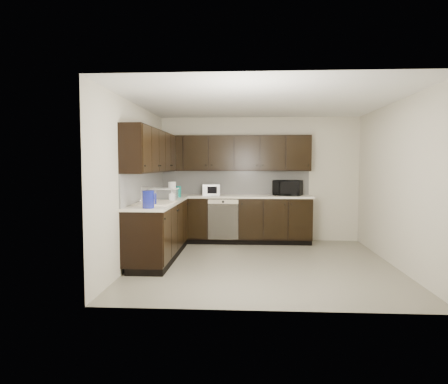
% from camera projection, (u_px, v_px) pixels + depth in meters
% --- Properties ---
extents(floor, '(4.00, 4.00, 0.00)m').
position_uv_depth(floor, '(262.00, 264.00, 6.22)').
color(floor, gray).
rests_on(floor, ground).
extents(ceiling, '(4.00, 4.00, 0.00)m').
position_uv_depth(ceiling, '(263.00, 102.00, 6.04)').
color(ceiling, white).
rests_on(ceiling, wall_back).
extents(wall_back, '(4.00, 0.02, 2.50)m').
position_uv_depth(wall_back, '(259.00, 179.00, 8.12)').
color(wall_back, beige).
rests_on(wall_back, floor).
extents(wall_left, '(0.02, 4.00, 2.50)m').
position_uv_depth(wall_left, '(135.00, 184.00, 6.25)').
color(wall_left, beige).
rests_on(wall_left, floor).
extents(wall_right, '(0.02, 4.00, 2.50)m').
position_uv_depth(wall_right, '(396.00, 184.00, 6.01)').
color(wall_right, beige).
rests_on(wall_right, floor).
extents(wall_front, '(4.00, 0.02, 2.50)m').
position_uv_depth(wall_front, '(270.00, 193.00, 4.14)').
color(wall_front, beige).
rests_on(wall_front, floor).
extents(lower_cabinets, '(3.00, 2.80, 0.90)m').
position_uv_depth(lower_cabinets, '(206.00, 226.00, 7.35)').
color(lower_cabinets, black).
rests_on(lower_cabinets, floor).
extents(countertop, '(3.03, 2.83, 0.04)m').
position_uv_depth(countertop, '(205.00, 199.00, 7.32)').
color(countertop, silver).
rests_on(countertop, lower_cabinets).
extents(backsplash, '(3.00, 2.80, 0.48)m').
position_uv_depth(backsplash, '(195.00, 184.00, 7.52)').
color(backsplash, silver).
rests_on(backsplash, countertop).
extents(upper_cabinets, '(3.00, 2.80, 0.70)m').
position_uv_depth(upper_cabinets, '(201.00, 152.00, 7.36)').
color(upper_cabinets, black).
rests_on(upper_cabinets, wall_back).
extents(dishwasher, '(0.58, 0.04, 0.78)m').
position_uv_depth(dishwasher, '(223.00, 217.00, 7.63)').
color(dishwasher, beige).
rests_on(dishwasher, lower_cabinets).
extents(sink, '(0.54, 0.82, 0.42)m').
position_uv_depth(sink, '(155.00, 207.00, 6.24)').
color(sink, beige).
rests_on(sink, countertop).
extents(microwave, '(0.62, 0.51, 0.30)m').
position_uv_depth(microwave, '(288.00, 188.00, 7.82)').
color(microwave, black).
rests_on(microwave, countertop).
extents(soap_bottle_a, '(0.11, 0.11, 0.19)m').
position_uv_depth(soap_bottle_a, '(172.00, 196.00, 6.55)').
color(soap_bottle_a, gray).
rests_on(soap_bottle_a, countertop).
extents(soap_bottle_b, '(0.10, 0.10, 0.21)m').
position_uv_depth(soap_bottle_b, '(154.00, 193.00, 6.97)').
color(soap_bottle_b, gray).
rests_on(soap_bottle_b, countertop).
extents(toaster_oven, '(0.38, 0.31, 0.21)m').
position_uv_depth(toaster_oven, '(211.00, 190.00, 7.96)').
color(toaster_oven, '#BBBBBE').
rests_on(toaster_oven, countertop).
extents(storage_bin, '(0.47, 0.36, 0.18)m').
position_uv_depth(storage_bin, '(164.00, 194.00, 7.07)').
color(storage_bin, silver).
rests_on(storage_bin, countertop).
extents(blue_pitcher, '(0.19, 0.19, 0.25)m').
position_uv_depth(blue_pitcher, '(148.00, 199.00, 5.54)').
color(blue_pitcher, '#101995').
rests_on(blue_pitcher, countertop).
extents(teal_tumbler, '(0.10, 0.10, 0.21)m').
position_uv_depth(teal_tumbler, '(178.00, 192.00, 7.41)').
color(teal_tumbler, '#0C8578').
rests_on(teal_tumbler, countertop).
extents(paper_towel_roll, '(0.14, 0.14, 0.30)m').
position_uv_depth(paper_towel_roll, '(172.00, 190.00, 7.12)').
color(paper_towel_roll, silver).
rests_on(paper_towel_roll, countertop).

